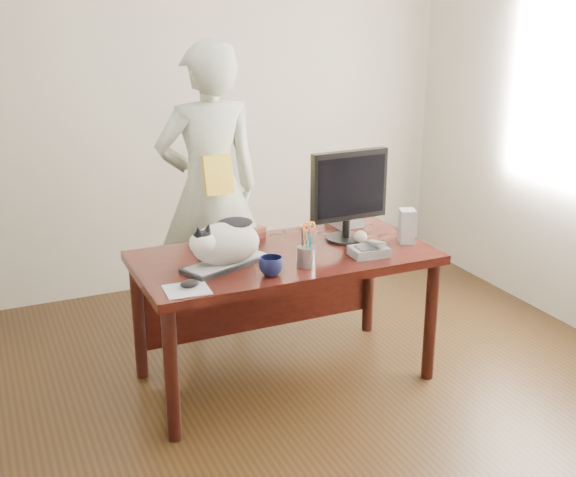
# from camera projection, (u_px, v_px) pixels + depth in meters

# --- Properties ---
(room) EXTENTS (4.50, 4.50, 4.50)m
(room) POSITION_uv_depth(u_px,v_px,m) (339.00, 167.00, 3.18)
(room) COLOR black
(room) RESTS_ON ground
(desk) EXTENTS (1.60, 0.80, 0.75)m
(desk) POSITION_uv_depth(u_px,v_px,m) (279.00, 274.00, 4.01)
(desk) COLOR black
(desk) RESTS_ON ground
(keyboard) EXTENTS (0.51, 0.35, 0.03)m
(keyboard) POSITION_uv_depth(u_px,v_px,m) (226.00, 263.00, 3.71)
(keyboard) COLOR black
(keyboard) RESTS_ON desk
(cat) EXTENTS (0.45, 0.35, 0.26)m
(cat) POSITION_uv_depth(u_px,v_px,m) (224.00, 242.00, 3.66)
(cat) COLOR silver
(cat) RESTS_ON keyboard
(monitor) EXTENTS (0.46, 0.23, 0.52)m
(monitor) POSITION_uv_depth(u_px,v_px,m) (349.00, 191.00, 4.00)
(monitor) COLOR black
(monitor) RESTS_ON desk
(pen_cup) EXTENTS (0.11, 0.11, 0.24)m
(pen_cup) POSITION_uv_depth(u_px,v_px,m) (306.00, 254.00, 3.69)
(pen_cup) COLOR gray
(pen_cup) RESTS_ON desk
(mousepad) EXTENTS (0.22, 0.20, 0.00)m
(mousepad) POSITION_uv_depth(u_px,v_px,m) (187.00, 290.00, 3.40)
(mousepad) COLOR #B3B8C0
(mousepad) RESTS_ON desk
(mouse) EXTENTS (0.10, 0.07, 0.04)m
(mouse) POSITION_uv_depth(u_px,v_px,m) (190.00, 284.00, 3.42)
(mouse) COLOR black
(mouse) RESTS_ON mousepad
(coffee_mug) EXTENTS (0.17, 0.17, 0.10)m
(coffee_mug) POSITION_uv_depth(u_px,v_px,m) (271.00, 266.00, 3.57)
(coffee_mug) COLOR #0D1135
(coffee_mug) RESTS_ON desk
(phone) EXTENTS (0.20, 0.17, 0.09)m
(phone) POSITION_uv_depth(u_px,v_px,m) (369.00, 250.00, 3.85)
(phone) COLOR slate
(phone) RESTS_ON desk
(speaker) EXTENTS (0.11, 0.12, 0.19)m
(speaker) POSITION_uv_depth(u_px,v_px,m) (407.00, 226.00, 4.04)
(speaker) COLOR #A0A1A3
(speaker) RESTS_ON desk
(baseball) EXTENTS (0.07, 0.07, 0.07)m
(baseball) POSITION_uv_depth(u_px,v_px,m) (360.00, 237.00, 4.04)
(baseball) COLOR silver
(baseball) RESTS_ON desk
(book_stack) EXTENTS (0.26, 0.24, 0.08)m
(book_stack) POSITION_uv_depth(u_px,v_px,m) (244.00, 233.00, 4.12)
(book_stack) COLOR #521516
(book_stack) RESTS_ON desk
(calculator) EXTENTS (0.16, 0.21, 0.06)m
(calculator) POSITION_uv_depth(u_px,v_px,m) (344.00, 220.00, 4.38)
(calculator) COLOR slate
(calculator) RESTS_ON desk
(person) EXTENTS (0.67, 0.44, 1.84)m
(person) POSITION_uv_depth(u_px,v_px,m) (210.00, 190.00, 4.51)
(person) COLOR beige
(person) RESTS_ON ground
(held_book) EXTENTS (0.17, 0.10, 0.24)m
(held_book) POSITION_uv_depth(u_px,v_px,m) (218.00, 175.00, 4.32)
(held_book) COLOR yellow
(held_book) RESTS_ON person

